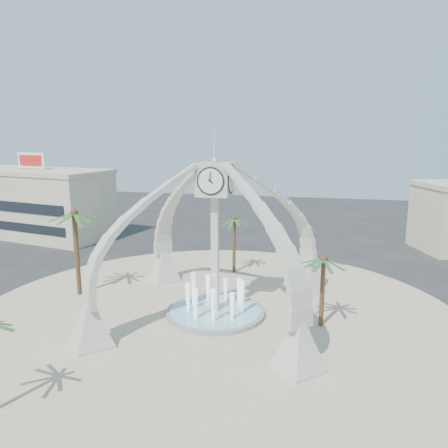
% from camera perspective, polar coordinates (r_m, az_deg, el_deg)
% --- Properties ---
extents(ground, '(140.00, 140.00, 0.00)m').
position_cam_1_polar(ground, '(36.27, -1.14, -11.80)').
color(ground, '#282828').
rests_on(ground, ground).
extents(plaza, '(40.00, 40.00, 0.06)m').
position_cam_1_polar(plaza, '(36.25, -1.14, -11.76)').
color(plaza, beige).
rests_on(plaza, ground).
extents(clock_tower, '(17.94, 17.94, 16.30)m').
position_cam_1_polar(clock_tower, '(34.20, -1.19, -1.78)').
color(clock_tower, beige).
rests_on(clock_tower, ground).
extents(fountain, '(8.00, 8.00, 3.62)m').
position_cam_1_polar(fountain, '(36.15, -1.15, -11.38)').
color(fountain, gray).
rests_on(fountain, ground).
extents(building_nw, '(23.75, 13.73, 11.90)m').
position_cam_1_polar(building_nw, '(68.13, -23.41, 2.60)').
color(building_nw, '#BBAB92').
rests_on(building_nw, ground).
extents(palm_east, '(5.00, 5.00, 6.05)m').
position_cam_1_polar(palm_east, '(33.34, 12.90, -4.61)').
color(palm_east, brown).
rests_on(palm_east, ground).
extents(palm_west, '(5.10, 5.10, 8.44)m').
position_cam_1_polar(palm_west, '(40.70, -18.98, 1.19)').
color(palm_west, brown).
rests_on(palm_west, ground).
extents(palm_north, '(4.61, 4.61, 6.53)m').
position_cam_1_polar(palm_north, '(45.28, 1.34, 0.60)').
color(palm_north, brown).
rests_on(palm_north, ground).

